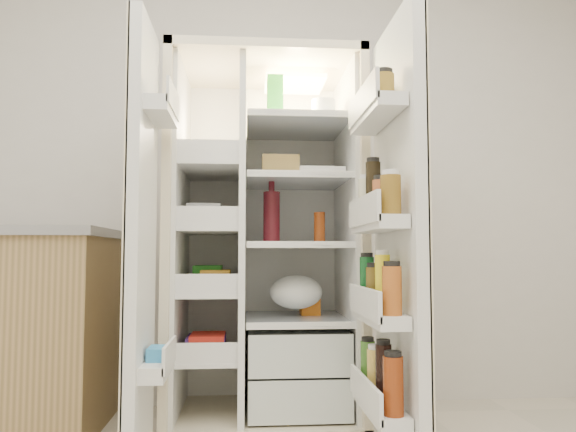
{
  "coord_description": "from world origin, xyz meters",
  "views": [
    {
      "loc": [
        -0.08,
        -1.11,
        0.84
      ],
      "look_at": [
        0.1,
        1.25,
        1.0
      ],
      "focal_mm": 34.0,
      "sensor_mm": 36.0,
      "label": 1
    }
  ],
  "objects": [
    {
      "name": "refrigerator",
      "position": [
        0.03,
        1.65,
        0.74
      ],
      "size": [
        0.92,
        0.7,
        1.8
      ],
      "color": "beige",
      "rests_on": "floor"
    },
    {
      "name": "fridge_door",
      "position": [
        0.5,
        0.96,
        0.87
      ],
      "size": [
        0.17,
        0.58,
        1.72
      ],
      "color": "silver",
      "rests_on": "floor"
    },
    {
      "name": "freezer_door",
      "position": [
        -0.48,
        1.05,
        0.89
      ],
      "size": [
        0.15,
        0.4,
        1.72
      ],
      "color": "silver",
      "rests_on": "floor"
    },
    {
      "name": "wall_back",
      "position": [
        0.0,
        2.0,
        1.35
      ],
      "size": [
        4.0,
        0.02,
        2.7
      ],
      "primitive_type": "cube",
      "color": "silver",
      "rests_on": "floor"
    }
  ]
}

